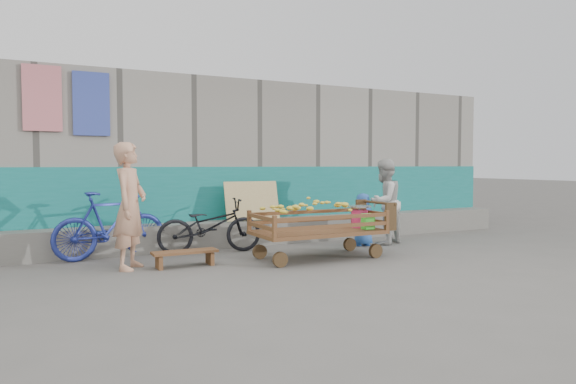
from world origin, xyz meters
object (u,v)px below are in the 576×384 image
bench (185,255)px  child (363,219)px  banana_cart (316,218)px  bicycle_dark (210,226)px  bicycle_blue (110,225)px  woman (384,202)px  vendor_man (130,206)px

bench → child: size_ratio=0.98×
banana_cart → bicycle_dark: banana_cart is taller
child → bicycle_dark: 2.71m
bicycle_blue → banana_cart: bearing=-126.4°
banana_cart → bicycle_blue: bicycle_blue is taller
woman → bicycle_blue: 4.68m
banana_cart → bicycle_dark: bearing=136.9°
bicycle_dark → woman: bearing=-91.3°
banana_cart → vendor_man: vendor_man is taller
bicycle_dark → bicycle_blue: bearing=90.6°
banana_cart → child: size_ratio=2.30×
banana_cart → vendor_man: 2.72m
banana_cart → bicycle_dark: (-1.30, 1.21, -0.18)m
bicycle_blue → woman: bearing=-108.5°
bench → vendor_man: bearing=165.8°
vendor_man → woman: 4.49m
bench → vendor_man: vendor_man is taller
child → bicycle_dark: (-2.66, 0.49, -0.02)m
vendor_man → child: size_ratio=1.87×
bench → bicycle_blue: bicycle_blue is taller
banana_cart → bicycle_blue: size_ratio=1.25×
vendor_man → child: (4.04, 0.26, -0.41)m
bench → bicycle_dark: (0.67, 0.93, 0.28)m
banana_cart → woman: size_ratio=1.40×
vendor_man → woman: size_ratio=1.13×
vendor_man → woman: (4.48, 0.23, -0.10)m
banana_cart → bicycle_dark: size_ratio=1.27×
bench → woman: woman is taller
child → bicycle_blue: size_ratio=0.54×
banana_cart → bicycle_dark: 1.78m
child → banana_cart: bearing=38.8°
bicycle_blue → bicycle_dark: bearing=-107.3°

